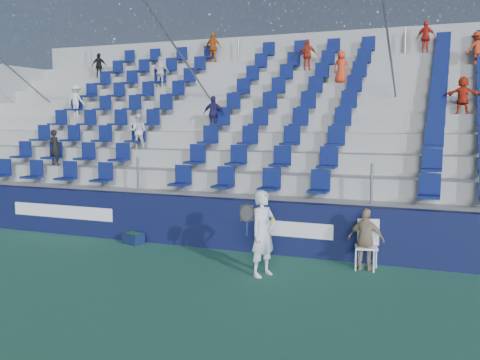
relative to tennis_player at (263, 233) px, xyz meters
name	(u,v)px	position (x,y,z in m)	size (l,w,h in m)	color
ground	(173,288)	(-1.26, -1.37, -0.85)	(70.00, 70.00, 0.00)	#2F6F53
sponsor_wall	(238,225)	(-1.26, 1.78, -0.25)	(24.00, 0.32, 1.20)	#10153C
grandstand	(297,149)	(-1.26, 6.87, 1.29)	(24.00, 8.17, 6.63)	#A5A5A0
tennis_player	(263,233)	(0.00, 0.00, 0.00)	(0.71, 0.73, 1.69)	silver
line_judge_chair	(367,241)	(1.81, 1.29, -0.27)	(0.53, 0.54, 1.01)	white
line_judge	(366,239)	(1.81, 1.13, -0.21)	(0.74, 0.31, 1.27)	tan
ball_bin	(134,238)	(-3.88, 1.38, -0.70)	(0.57, 0.46, 0.28)	#101C3D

